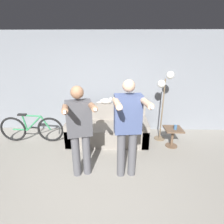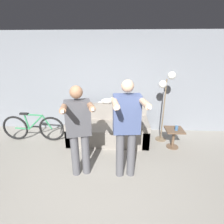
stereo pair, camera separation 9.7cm
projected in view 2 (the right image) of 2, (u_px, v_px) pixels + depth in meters
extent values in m
plane|color=gray|center=(97.00, 194.00, 2.77)|extent=(16.00, 16.00, 0.00)
cube|color=gray|center=(108.00, 84.00, 4.62)|extent=(10.00, 0.05, 2.60)
cube|color=gray|center=(108.00, 132.00, 4.33)|extent=(1.91, 0.88, 0.43)
cube|color=gray|center=(109.00, 111.00, 4.54)|extent=(1.91, 0.14, 0.42)
cube|color=gray|center=(73.00, 129.00, 4.35)|extent=(0.16, 0.88, 0.57)
cube|color=gray|center=(144.00, 131.00, 4.26)|extent=(0.16, 0.88, 0.57)
cylinder|color=#56565B|center=(75.00, 155.00, 3.09)|extent=(0.14, 0.14, 0.80)
cylinder|color=#56565B|center=(86.00, 154.00, 3.12)|extent=(0.14, 0.14, 0.80)
cube|color=#4C4C51|center=(78.00, 118.00, 2.87)|extent=(0.46, 0.32, 0.60)
sphere|color=#9E7051|center=(76.00, 92.00, 2.72)|extent=(0.21, 0.21, 0.21)
cylinder|color=#9E7051|center=(64.00, 108.00, 2.51)|extent=(0.22, 0.51, 0.17)
cube|color=white|center=(62.00, 111.00, 2.27)|extent=(0.07, 0.13, 0.05)
cylinder|color=#9E7051|center=(91.00, 106.00, 2.59)|extent=(0.22, 0.51, 0.17)
cube|color=white|center=(92.00, 109.00, 2.35)|extent=(0.07, 0.13, 0.05)
cylinder|color=#56565B|center=(120.00, 154.00, 3.05)|extent=(0.14, 0.14, 0.86)
cylinder|color=#56565B|center=(131.00, 154.00, 3.06)|extent=(0.14, 0.14, 0.86)
cube|color=#475684|center=(127.00, 114.00, 2.80)|extent=(0.46, 0.27, 0.64)
sphere|color=#D8AD8C|center=(128.00, 86.00, 2.64)|extent=(0.20, 0.20, 0.20)
cylinder|color=#D8AD8C|center=(115.00, 103.00, 2.46)|extent=(0.15, 0.51, 0.13)
cube|color=white|center=(117.00, 107.00, 2.22)|extent=(0.05, 0.13, 0.05)
cylinder|color=#D8AD8C|center=(144.00, 103.00, 2.49)|extent=(0.15, 0.51, 0.13)
cube|color=white|center=(149.00, 107.00, 2.25)|extent=(0.05, 0.13, 0.05)
ellipsoid|color=silver|center=(107.00, 101.00, 4.44)|extent=(0.30, 0.13, 0.14)
sphere|color=silver|center=(112.00, 99.00, 4.42)|extent=(0.09, 0.09, 0.09)
ellipsoid|color=silver|center=(101.00, 102.00, 4.48)|extent=(0.16, 0.04, 0.04)
cone|color=silver|center=(111.00, 98.00, 4.39)|extent=(0.03, 0.03, 0.03)
cone|color=silver|center=(111.00, 98.00, 4.43)|extent=(0.03, 0.03, 0.03)
cylinder|color=#756047|center=(160.00, 139.00, 4.43)|extent=(0.26, 0.26, 0.02)
cylinder|color=#756047|center=(163.00, 111.00, 4.17)|extent=(0.03, 0.03, 1.53)
sphere|color=white|center=(172.00, 75.00, 3.88)|extent=(0.18, 0.18, 0.18)
sphere|color=white|center=(163.00, 84.00, 3.96)|extent=(0.18, 0.18, 0.18)
cylinder|color=brown|center=(172.00, 147.00, 4.09)|extent=(0.28, 0.28, 0.02)
cylinder|color=brown|center=(173.00, 139.00, 4.02)|extent=(0.06, 0.06, 0.43)
cube|color=brown|center=(174.00, 130.00, 3.95)|extent=(0.40, 0.40, 0.03)
cylinder|color=#3D6693|center=(176.00, 128.00, 3.87)|extent=(0.07, 0.07, 0.10)
torus|color=black|center=(52.00, 129.00, 4.28)|extent=(0.63, 0.05, 0.63)
torus|color=black|center=(16.00, 128.00, 4.33)|extent=(0.63, 0.05, 0.63)
cylinder|color=#338E56|center=(36.00, 122.00, 4.24)|extent=(0.40, 0.04, 0.39)
cylinder|color=#338E56|center=(27.00, 122.00, 4.25)|extent=(0.10, 0.04, 0.39)
cylinder|color=#338E56|center=(33.00, 115.00, 4.18)|extent=(0.44, 0.04, 0.05)
cylinder|color=#338E56|center=(22.00, 128.00, 4.32)|extent=(0.35, 0.04, 0.05)
cylinder|color=#338E56|center=(47.00, 122.00, 4.23)|extent=(0.22, 0.04, 0.37)
cube|color=black|center=(24.00, 114.00, 4.18)|extent=(0.20, 0.07, 0.04)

